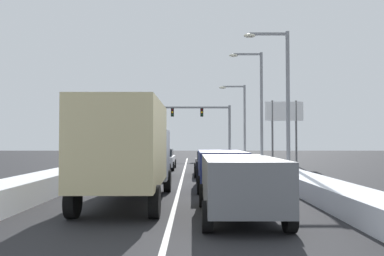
{
  "coord_description": "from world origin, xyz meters",
  "views": [
    {
      "loc": [
        0.56,
        -4.03,
        2.14
      ],
      "look_at": [
        0.4,
        29.77,
        3.25
      ],
      "focal_mm": 35.55,
      "sensor_mm": 36.0,
      "label": 1
    }
  ],
  "objects_px": {
    "box_truck_center_lane_nearest": "(131,148)",
    "street_lamp_right_near": "(284,90)",
    "suv_gray_right_lane_nearest": "(241,181)",
    "roadside_sign_right": "(286,118)",
    "traffic_light_gantry": "(199,118)",
    "street_lamp_right_far": "(243,115)",
    "sedan_white_center_lane_third": "(164,159)",
    "street_lamp_right_mid": "(259,99)",
    "suv_navy_right_lane_second": "(223,166)",
    "suv_charcoal_center_lane_second": "(152,160)",
    "sedan_black_right_lane_third": "(212,163)"
  },
  "relations": [
    {
      "from": "suv_navy_right_lane_second",
      "to": "roadside_sign_right",
      "type": "distance_m",
      "value": 16.58
    },
    {
      "from": "sedan_black_right_lane_third",
      "to": "roadside_sign_right",
      "type": "height_order",
      "value": "roadside_sign_right"
    },
    {
      "from": "roadside_sign_right",
      "to": "suv_charcoal_center_lane_second",
      "type": "bearing_deg",
      "value": -134.26
    },
    {
      "from": "street_lamp_right_far",
      "to": "sedan_black_right_lane_third",
      "type": "bearing_deg",
      "value": -104.46
    },
    {
      "from": "sedan_white_center_lane_third",
      "to": "street_lamp_right_mid",
      "type": "height_order",
      "value": "street_lamp_right_mid"
    },
    {
      "from": "suv_charcoal_center_lane_second",
      "to": "roadside_sign_right",
      "type": "bearing_deg",
      "value": 45.74
    },
    {
      "from": "box_truck_center_lane_nearest",
      "to": "sedan_white_center_lane_third",
      "type": "distance_m",
      "value": 15.34
    },
    {
      "from": "suv_navy_right_lane_second",
      "to": "traffic_light_gantry",
      "type": "relative_size",
      "value": 0.46
    },
    {
      "from": "box_truck_center_lane_nearest",
      "to": "roadside_sign_right",
      "type": "relative_size",
      "value": 1.31
    },
    {
      "from": "traffic_light_gantry",
      "to": "street_lamp_right_mid",
      "type": "height_order",
      "value": "street_lamp_right_mid"
    },
    {
      "from": "sedan_black_right_lane_third",
      "to": "street_lamp_right_mid",
      "type": "relative_size",
      "value": 0.49
    },
    {
      "from": "suv_gray_right_lane_nearest",
      "to": "street_lamp_right_far",
      "type": "xyz_separation_m",
      "value": [
        3.56,
        27.19,
        3.61
      ]
    },
    {
      "from": "suv_gray_right_lane_nearest",
      "to": "street_lamp_right_near",
      "type": "relative_size",
      "value": 0.58
    },
    {
      "from": "sedan_black_right_lane_third",
      "to": "suv_charcoal_center_lane_second",
      "type": "bearing_deg",
      "value": -152.63
    },
    {
      "from": "roadside_sign_right",
      "to": "suv_navy_right_lane_second",
      "type": "bearing_deg",
      "value": -113.37
    },
    {
      "from": "suv_charcoal_center_lane_second",
      "to": "street_lamp_right_far",
      "type": "height_order",
      "value": "street_lamp_right_far"
    },
    {
      "from": "traffic_light_gantry",
      "to": "street_lamp_right_far",
      "type": "relative_size",
      "value": 1.38
    },
    {
      "from": "sedan_black_right_lane_third",
      "to": "suv_charcoal_center_lane_second",
      "type": "xyz_separation_m",
      "value": [
        -3.51,
        -1.82,
        0.25
      ]
    },
    {
      "from": "traffic_light_gantry",
      "to": "street_lamp_right_mid",
      "type": "xyz_separation_m",
      "value": [
        4.54,
        -13.88,
        0.66
      ]
    },
    {
      "from": "box_truck_center_lane_nearest",
      "to": "suv_charcoal_center_lane_second",
      "type": "bearing_deg",
      "value": 91.56
    },
    {
      "from": "traffic_light_gantry",
      "to": "street_lamp_right_far",
      "type": "height_order",
      "value": "street_lamp_right_far"
    },
    {
      "from": "box_truck_center_lane_nearest",
      "to": "street_lamp_right_mid",
      "type": "xyz_separation_m",
      "value": [
        7.3,
        16.93,
        3.49
      ]
    },
    {
      "from": "street_lamp_right_near",
      "to": "traffic_light_gantry",
      "type": "bearing_deg",
      "value": 101.88
    },
    {
      "from": "box_truck_center_lane_nearest",
      "to": "roadside_sign_right",
      "type": "xyz_separation_m",
      "value": [
        9.9,
        18.94,
        2.12
      ]
    },
    {
      "from": "street_lamp_right_mid",
      "to": "street_lamp_right_near",
      "type": "bearing_deg",
      "value": -89.62
    },
    {
      "from": "street_lamp_right_far",
      "to": "traffic_light_gantry",
      "type": "bearing_deg",
      "value": 125.63
    },
    {
      "from": "traffic_light_gantry",
      "to": "sedan_white_center_lane_third",
      "type": "bearing_deg",
      "value": -100.46
    },
    {
      "from": "suv_gray_right_lane_nearest",
      "to": "sedan_black_right_lane_third",
      "type": "relative_size",
      "value": 1.09
    },
    {
      "from": "suv_gray_right_lane_nearest",
      "to": "roadside_sign_right",
      "type": "relative_size",
      "value": 0.89
    },
    {
      "from": "suv_gray_right_lane_nearest",
      "to": "street_lamp_right_far",
      "type": "relative_size",
      "value": 0.64
    },
    {
      "from": "street_lamp_right_far",
      "to": "roadside_sign_right",
      "type": "height_order",
      "value": "street_lamp_right_far"
    },
    {
      "from": "sedan_white_center_lane_third",
      "to": "street_lamp_right_near",
      "type": "bearing_deg",
      "value": -40.21
    },
    {
      "from": "street_lamp_right_near",
      "to": "street_lamp_right_far",
      "type": "distance_m",
      "value": 15.88
    },
    {
      "from": "suv_gray_right_lane_nearest",
      "to": "suv_charcoal_center_lane_second",
      "type": "bearing_deg",
      "value": 108.79
    },
    {
      "from": "sedan_black_right_lane_third",
      "to": "street_lamp_right_near",
      "type": "xyz_separation_m",
      "value": [
        4.07,
        -1.37,
        4.29
      ]
    },
    {
      "from": "suv_gray_right_lane_nearest",
      "to": "suv_navy_right_lane_second",
      "type": "xyz_separation_m",
      "value": [
        -0.03,
        6.3,
        0.0
      ]
    },
    {
      "from": "box_truck_center_lane_nearest",
      "to": "street_lamp_right_near",
      "type": "xyz_separation_m",
      "value": [
        7.35,
        9.0,
        3.16
      ]
    },
    {
      "from": "traffic_light_gantry",
      "to": "suv_gray_right_lane_nearest",
      "type": "bearing_deg",
      "value": -88.79
    },
    {
      "from": "street_lamp_right_near",
      "to": "roadside_sign_right",
      "type": "relative_size",
      "value": 1.54
    },
    {
      "from": "suv_navy_right_lane_second",
      "to": "street_lamp_right_near",
      "type": "height_order",
      "value": "street_lamp_right_near"
    },
    {
      "from": "street_lamp_right_mid",
      "to": "street_lamp_right_far",
      "type": "relative_size",
      "value": 1.19
    },
    {
      "from": "traffic_light_gantry",
      "to": "street_lamp_right_near",
      "type": "height_order",
      "value": "street_lamp_right_near"
    },
    {
      "from": "suv_gray_right_lane_nearest",
      "to": "street_lamp_right_near",
      "type": "height_order",
      "value": "street_lamp_right_near"
    },
    {
      "from": "street_lamp_right_near",
      "to": "street_lamp_right_far",
      "type": "height_order",
      "value": "street_lamp_right_near"
    },
    {
      "from": "suv_charcoal_center_lane_second",
      "to": "sedan_white_center_lane_third",
      "type": "distance_m",
      "value": 6.76
    },
    {
      "from": "sedan_white_center_lane_third",
      "to": "street_lamp_right_near",
      "type": "height_order",
      "value": "street_lamp_right_near"
    },
    {
      "from": "traffic_light_gantry",
      "to": "sedan_black_right_lane_third",
      "type": "bearing_deg",
      "value": -88.56
    },
    {
      "from": "street_lamp_right_near",
      "to": "sedan_white_center_lane_third",
      "type": "bearing_deg",
      "value": 139.79
    },
    {
      "from": "sedan_black_right_lane_third",
      "to": "roadside_sign_right",
      "type": "xyz_separation_m",
      "value": [
        6.62,
        8.58,
        3.25
      ]
    },
    {
      "from": "box_truck_center_lane_nearest",
      "to": "suv_charcoal_center_lane_second",
      "type": "height_order",
      "value": "box_truck_center_lane_nearest"
    }
  ]
}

